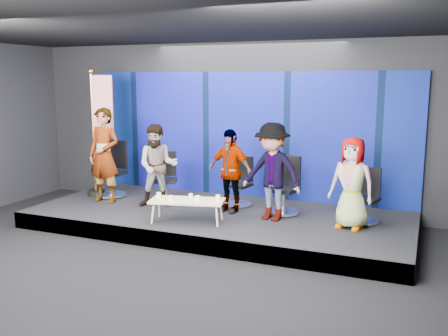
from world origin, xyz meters
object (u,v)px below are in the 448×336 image
(panelist_a, at_px, (104,155))
(panelist_c, at_px, (230,171))
(mug_c, at_px, (191,196))
(chair_b, at_px, (166,185))
(coffee_table, at_px, (187,201))
(mug_e, at_px, (218,198))
(flag_stand, at_px, (99,129))
(chair_a, at_px, (112,178))
(mug_b, at_px, (171,198))
(panelist_b, at_px, (158,166))
(chair_c, at_px, (240,189))
(chair_d, at_px, (285,195))
(mug_a, at_px, (159,195))
(panelist_e, at_px, (352,183))
(chair_e, at_px, (365,205))
(mug_d, at_px, (198,199))
(panelist_d, at_px, (272,172))

(panelist_a, distance_m, panelist_c, 2.61)
(mug_c, bearing_deg, panelist_a, 166.34)
(chair_b, height_order, coffee_table, chair_b)
(mug_e, relative_size, flag_stand, 0.04)
(chair_a, bearing_deg, coffee_table, -24.01)
(mug_b, relative_size, mug_e, 0.91)
(panelist_b, bearing_deg, panelist_c, -15.68)
(chair_c, bearing_deg, mug_b, -101.71)
(panelist_b, xyz_separation_m, chair_d, (2.41, 0.43, -0.45))
(chair_c, xyz_separation_m, mug_a, (-0.95, -1.50, 0.12))
(panelist_e, xyz_separation_m, mug_b, (-2.91, -0.85, -0.33))
(chair_d, bearing_deg, chair_e, 11.43)
(chair_a, height_order, panelist_b, panelist_b)
(panelist_e, bearing_deg, chair_a, -171.38)
(chair_e, distance_m, panelist_e, 0.67)
(mug_d, bearing_deg, chair_d, 45.84)
(mug_a, xyz_separation_m, mug_d, (0.75, 0.02, 0.00))
(coffee_table, bearing_deg, panelist_c, 65.79)
(mug_c, bearing_deg, panelist_e, 12.16)
(flag_stand, bearing_deg, mug_b, -52.17)
(panelist_a, xyz_separation_m, mug_e, (2.68, -0.49, -0.51))
(chair_e, relative_size, mug_b, 11.05)
(chair_b, distance_m, panelist_c, 1.62)
(panelist_b, distance_m, chair_c, 1.66)
(panelist_a, relative_size, panelist_d, 1.10)
(chair_e, bearing_deg, chair_d, -166.74)
(panelist_a, height_order, panelist_c, panelist_a)
(mug_b, bearing_deg, panelist_c, 58.70)
(panelist_d, bearing_deg, chair_a, -175.40)
(panelist_a, xyz_separation_m, mug_c, (2.18, -0.53, -0.51))
(mug_b, distance_m, mug_e, 0.81)
(chair_a, bearing_deg, flag_stand, -171.62)
(mug_d, bearing_deg, panelist_b, 147.22)
(chair_a, xyz_separation_m, mug_d, (2.56, -1.18, 0.06))
(chair_d, relative_size, panelist_d, 0.62)
(panelist_e, bearing_deg, coffee_table, -151.72)
(chair_a, relative_size, mug_c, 13.93)
(chair_d, bearing_deg, flag_stand, -167.29)
(chair_d, relative_size, panelist_e, 0.69)
(coffee_table, relative_size, mug_a, 14.16)
(mug_e, bearing_deg, chair_e, 23.15)
(panelist_e, xyz_separation_m, mug_c, (-2.66, -0.57, -0.33))
(flag_stand, bearing_deg, panelist_e, -28.52)
(panelist_c, xyz_separation_m, chair_d, (0.99, 0.24, -0.43))
(panelist_c, relative_size, mug_e, 16.53)
(panelist_e, relative_size, mug_a, 15.84)
(mug_a, bearing_deg, chair_b, 114.22)
(panelist_c, bearing_deg, panelist_e, 5.33)
(panelist_d, bearing_deg, panelist_b, -169.88)
(panelist_a, height_order, mug_e, panelist_a)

